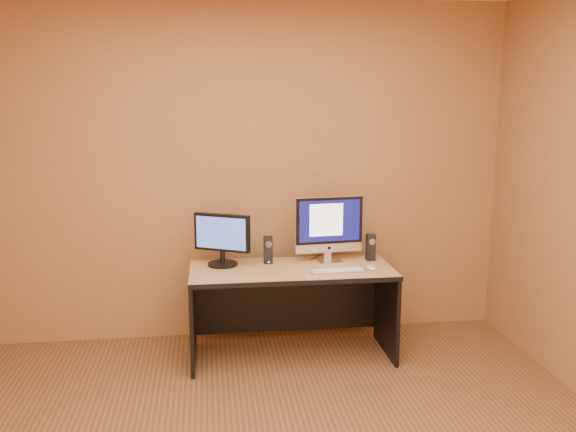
{
  "coord_description": "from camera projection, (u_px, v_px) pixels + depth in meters",
  "views": [
    {
      "loc": [
        -0.33,
        -2.67,
        1.88
      ],
      "look_at": [
        0.21,
        1.39,
        1.07
      ],
      "focal_mm": 38.0,
      "sensor_mm": 36.0,
      "label": 1
    }
  ],
  "objects": [
    {
      "name": "cable_b",
      "position": [
        316.0,
        257.0,
        4.65
      ],
      "size": [
        0.1,
        0.14,
        0.01
      ],
      "primitive_type": "cylinder",
      "rotation": [
        1.57,
        0.0,
        -0.62
      ],
      "color": "black",
      "rests_on": "desk"
    },
    {
      "name": "speaker_right",
      "position": [
        371.0,
        247.0,
        4.56
      ],
      "size": [
        0.06,
        0.07,
        0.2
      ],
      "primitive_type": null,
      "rotation": [
        0.0,
        0.0,
        0.04
      ],
      "color": "black",
      "rests_on": "desk"
    },
    {
      "name": "imac",
      "position": [
        330.0,
        229.0,
        4.49
      ],
      "size": [
        0.53,
        0.24,
        0.5
      ],
      "primitive_type": null,
      "rotation": [
        0.0,
        0.0,
        0.09
      ],
      "color": "silver",
      "rests_on": "desk"
    },
    {
      "name": "second_monitor",
      "position": [
        222.0,
        240.0,
        4.4
      ],
      "size": [
        0.49,
        0.39,
        0.38
      ],
      "primitive_type": null,
      "rotation": [
        0.0,
        0.0,
        -0.47
      ],
      "color": "black",
      "rests_on": "desk"
    },
    {
      "name": "mouse",
      "position": [
        371.0,
        268.0,
        4.31
      ],
      "size": [
        0.07,
        0.1,
        0.03
      ],
      "primitive_type": "ellipsoid",
      "rotation": [
        0.0,
        0.0,
        0.18
      ],
      "color": "white",
      "rests_on": "desk"
    },
    {
      "name": "speaker_left",
      "position": [
        268.0,
        250.0,
        4.47
      ],
      "size": [
        0.06,
        0.07,
        0.2
      ],
      "primitive_type": null,
      "rotation": [
        0.0,
        0.0,
        0.01
      ],
      "color": "black",
      "rests_on": "desk"
    },
    {
      "name": "cable_a",
      "position": [
        333.0,
        257.0,
        4.65
      ],
      "size": [
        0.05,
        0.2,
        0.01
      ],
      "primitive_type": "cylinder",
      "rotation": [
        1.57,
        0.0,
        0.2
      ],
      "color": "black",
      "rests_on": "desk"
    },
    {
      "name": "walls",
      "position": [
        282.0,
        227.0,
        2.76
      ],
      "size": [
        4.0,
        4.0,
        2.6
      ],
      "primitive_type": null,
      "color": "olive",
      "rests_on": "ground"
    },
    {
      "name": "keyboard",
      "position": [
        338.0,
        271.0,
        4.27
      ],
      "size": [
        0.39,
        0.12,
        0.02
      ],
      "primitive_type": "cube",
      "rotation": [
        0.0,
        0.0,
        0.04
      ],
      "color": "silver",
      "rests_on": "desk"
    },
    {
      "name": "desk",
      "position": [
        292.0,
        313.0,
        4.42
      ],
      "size": [
        1.45,
        0.64,
        0.67
      ],
      "primitive_type": null,
      "rotation": [
        0.0,
        0.0,
        -0.01
      ],
      "color": "tan",
      "rests_on": "ground"
    }
  ]
}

